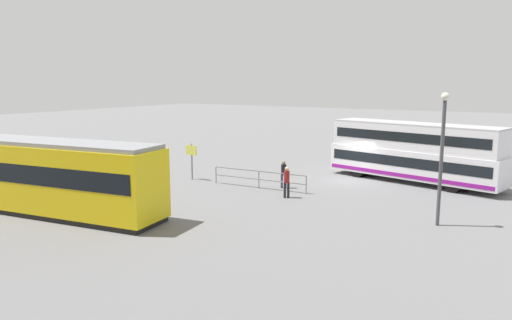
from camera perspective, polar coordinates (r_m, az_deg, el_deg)
ground_plane at (r=31.91m, az=11.01°, el=-2.43°), size 160.00×160.00×0.00m
double_decker_bus at (r=32.20m, az=18.18°, el=0.89°), size 11.36×5.03×3.80m
tram_yellow at (r=25.50m, az=-23.51°, el=-1.71°), size 12.73×4.15×3.61m
pedestrian_near_railing at (r=29.10m, az=3.30°, el=-1.48°), size 0.44×0.44×1.67m
pedestrian_crossing at (r=26.69m, az=3.66°, el=-2.36°), size 0.44×0.44×1.75m
pedestrian_railing at (r=29.03m, az=0.33°, el=-1.96°), size 6.25×0.35×1.08m
info_sign at (r=31.75m, az=-7.65°, el=0.57°), size 0.97×0.18×2.37m
street_lamp at (r=22.62m, az=21.17°, el=1.37°), size 0.36×0.36×5.93m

